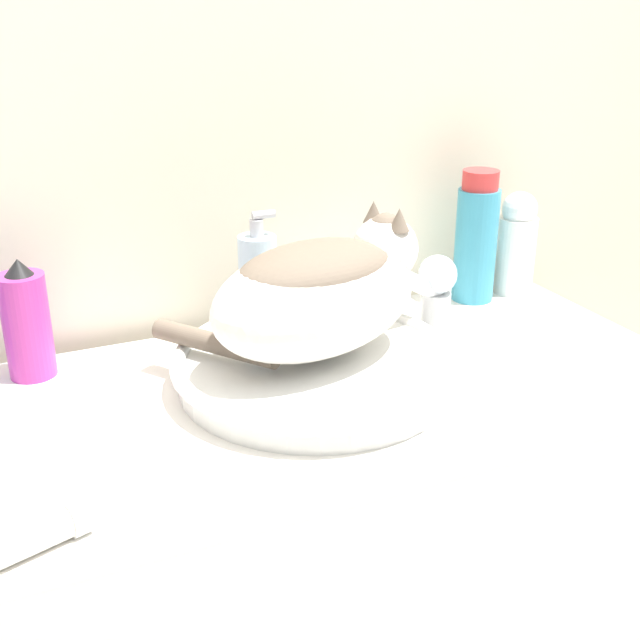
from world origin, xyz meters
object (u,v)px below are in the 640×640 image
object	(u,v)px
soap_pump_bottle	(258,285)
cat	(320,290)
faucet	(431,290)
lotion_bottle_white	(516,243)
mouthwash_bottle	(476,239)
spray_bottle_trigger	(27,323)
cream_tube	(13,546)

from	to	relation	value
soap_pump_bottle	cat	bearing A→B (deg)	-83.08
faucet	lotion_bottle_white	distance (m)	0.27
cat	mouthwash_bottle	bearing A→B (deg)	11.19
spray_bottle_trigger	cream_tube	distance (m)	0.40
cream_tube	spray_bottle_trigger	bearing A→B (deg)	81.78
soap_pump_bottle	cream_tube	world-z (taller)	soap_pump_bottle
lotion_bottle_white	soap_pump_bottle	world-z (taller)	soap_pump_bottle
soap_pump_bottle	cream_tube	size ratio (longest dim) A/B	1.28
lotion_bottle_white	soap_pump_bottle	xyz separation A→B (m)	(-0.47, 0.00, -0.01)
cat	spray_bottle_trigger	world-z (taller)	cat
mouthwash_bottle	cream_tube	xyz separation A→B (m)	(-0.77, -0.40, -0.09)
faucet	mouthwash_bottle	bearing A→B (deg)	-158.07
faucet	lotion_bottle_white	world-z (taller)	lotion_bottle_white
mouthwash_bottle	spray_bottle_trigger	size ratio (longest dim) A/B	1.32
lotion_bottle_white	cream_tube	xyz separation A→B (m)	(-0.85, -0.40, -0.07)
faucet	cat	bearing A→B (deg)	-0.27
mouthwash_bottle	lotion_bottle_white	bearing A→B (deg)	0.00
mouthwash_bottle	spray_bottle_trigger	bearing A→B (deg)	180.00
lotion_bottle_white	spray_bottle_trigger	size ratio (longest dim) A/B	1.06
soap_pump_bottle	mouthwash_bottle	bearing A→B (deg)	0.00
faucet	spray_bottle_trigger	bearing A→B (deg)	-28.01
faucet	mouthwash_bottle	xyz separation A→B (m)	(0.16, 0.12, 0.03)
cat	cream_tube	world-z (taller)	cat
cat	lotion_bottle_white	world-z (taller)	cat
cat	mouthwash_bottle	xyz separation A→B (m)	(0.36, 0.18, -0.03)
lotion_bottle_white	cream_tube	bearing A→B (deg)	-155.13
lotion_bottle_white	cream_tube	distance (m)	0.94
mouthwash_bottle	faucet	bearing A→B (deg)	-142.49
faucet	soap_pump_bottle	distance (m)	0.26
mouthwash_bottle	spray_bottle_trigger	xyz separation A→B (m)	(-0.71, 0.00, -0.03)
cat	faucet	bearing A→B (deg)	0.38
faucet	mouthwash_bottle	world-z (taller)	mouthwash_bottle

